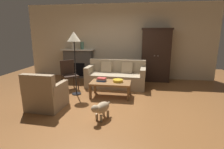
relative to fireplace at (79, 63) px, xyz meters
name	(u,v)px	position (x,y,z in m)	size (l,w,h in m)	color
ground_plane	(107,100)	(1.55, -2.30, -0.57)	(9.60, 9.60, 0.00)	brown
back_wall	(118,42)	(1.55, 0.25, 0.83)	(7.20, 0.10, 2.80)	beige
fireplace	(79,63)	(0.00, 0.00, 0.00)	(1.26, 0.48, 1.12)	#4C4947
armoire	(156,55)	(2.95, -0.08, 0.39)	(1.06, 0.57, 1.90)	black
couch	(116,77)	(1.63, -1.02, -0.25)	(1.95, 0.93, 0.86)	tan
coffee_table	(111,84)	(1.61, -2.03, -0.20)	(1.10, 0.60, 0.42)	olive
fruit_bowl	(118,81)	(1.81, -1.98, -0.11)	(0.28, 0.28, 0.07)	gold
book_stack	(101,79)	(1.35, -1.97, -0.10)	(0.27, 0.20, 0.09)	#38569E
mantel_vase_cream	(73,46)	(-0.18, -0.02, 0.66)	(0.11, 0.11, 0.22)	beige
mantel_vase_jade	(82,46)	(0.18, -0.02, 0.69)	(0.13, 0.13, 0.27)	slate
armchair_near_left	(46,96)	(0.24, -3.05, -0.25)	(0.82, 0.81, 0.88)	#997F60
side_chair_wooden	(69,73)	(0.18, -1.47, -0.06)	(0.62, 0.62, 0.90)	black
floor_lamp	(74,40)	(0.60, -1.99, 0.97)	(0.36, 0.36, 1.77)	black
dog	(101,108)	(1.64, -3.39, -0.32)	(0.35, 0.53, 0.39)	tan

